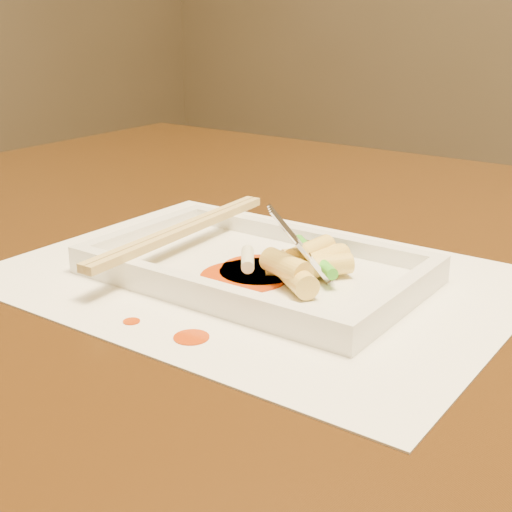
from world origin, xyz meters
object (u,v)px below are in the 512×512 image
Objects in this scene: plate_base at (256,272)px; chopstick_a at (178,229)px; fork at (348,185)px; placemat at (256,278)px; table at (400,369)px.

chopstick_a is at bearing 180.00° from plate_base.
plate_base is 0.11m from fork.
placemat is 2.86× the size of fork.
placemat is at bearing -165.58° from fork.
chopstick_a reaches higher than plate_base.
chopstick_a is (-0.08, 0.00, 0.02)m from plate_base.
chopstick_a is (-0.08, 0.00, 0.03)m from placemat.
fork reaches higher than chopstick_a.
fork reaches higher than placemat.
fork is (0.07, 0.02, 0.08)m from placemat.
placemat is at bearing -128.81° from table.
chopstick_a is 1.65× the size of fork.
table is 5.38× the size of plate_base.
fork is at bearing 14.42° from placemat.
placemat is (-0.08, -0.10, 0.10)m from table.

